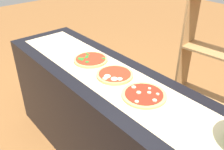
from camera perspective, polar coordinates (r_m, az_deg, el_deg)
name	(u,v)px	position (r m, az deg, el deg)	size (l,w,h in m)	color
counter	(112,125)	(2.07, 0.00, -11.37)	(2.29, 0.62, 0.90)	black
parchment_paper	(112,77)	(1.80, 0.00, -0.52)	(2.09, 0.41, 0.00)	beige
pizza_spinach_0	(91,60)	(2.03, -4.92, 3.54)	(0.28, 0.28, 0.03)	tan
pizza_mozzarella_1	(115,75)	(1.81, 0.62, 0.05)	(0.27, 0.27, 0.03)	tan
pizza_mushroom_2	(144,95)	(1.61, 7.31, -4.51)	(0.29, 0.29, 0.02)	tan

